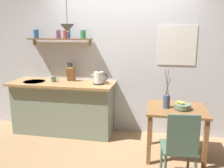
# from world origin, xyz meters

# --- Properties ---
(ground_plane) EXTENTS (14.00, 14.00, 0.00)m
(ground_plane) POSITION_xyz_m (0.00, 0.00, 0.00)
(ground_plane) COLOR #A87F56
(back_wall) EXTENTS (6.80, 0.11, 2.70)m
(back_wall) POSITION_xyz_m (0.20, 0.65, 1.35)
(back_wall) COLOR silver
(back_wall) RESTS_ON ground_plane
(kitchen_counter) EXTENTS (1.83, 0.63, 0.93)m
(kitchen_counter) POSITION_xyz_m (-1.00, 0.32, 0.47)
(kitchen_counter) COLOR gray
(kitchen_counter) RESTS_ON ground_plane
(wall_shelf) EXTENTS (1.15, 0.20, 0.33)m
(wall_shelf) POSITION_xyz_m (-1.05, 0.49, 1.71)
(wall_shelf) COLOR brown
(dining_table) EXTENTS (0.83, 0.71, 0.73)m
(dining_table) POSITION_xyz_m (0.92, -0.16, 0.60)
(dining_table) COLOR brown
(dining_table) RESTS_ON ground_plane
(dining_chair_near) EXTENTS (0.45, 0.43, 0.92)m
(dining_chair_near) POSITION_xyz_m (0.92, -0.86, 0.51)
(dining_chair_near) COLOR #4C6B5B
(dining_chair_near) RESTS_ON ground_plane
(fruit_bowl) EXTENTS (0.23, 0.23, 0.12)m
(fruit_bowl) POSITION_xyz_m (0.99, -0.19, 0.78)
(fruit_bowl) COLOR slate
(fruit_bowl) RESTS_ON dining_table
(twig_vase) EXTENTS (0.10, 0.10, 0.56)m
(twig_vase) POSITION_xyz_m (0.77, -0.17, 0.84)
(twig_vase) COLOR #475675
(twig_vase) RESTS_ON dining_table
(electric_kettle) EXTENTS (0.27, 0.18, 0.23)m
(electric_kettle) POSITION_xyz_m (-0.33, 0.30, 1.03)
(electric_kettle) COLOR black
(electric_kettle) RESTS_ON kitchen_counter
(knife_block) EXTENTS (0.12, 0.16, 0.33)m
(knife_block) POSITION_xyz_m (-0.88, 0.45, 1.06)
(knife_block) COLOR brown
(knife_block) RESTS_ON kitchen_counter
(coffee_mug_by_sink) EXTENTS (0.12, 0.08, 0.10)m
(coffee_mug_by_sink) POSITION_xyz_m (-1.15, 0.31, 0.98)
(coffee_mug_by_sink) COLOR slate
(coffee_mug_by_sink) RESTS_ON kitchen_counter
(pendant_lamp) EXTENTS (0.23, 0.23, 0.59)m
(pendant_lamp) POSITION_xyz_m (-0.81, 0.19, 1.84)
(pendant_lamp) COLOR black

